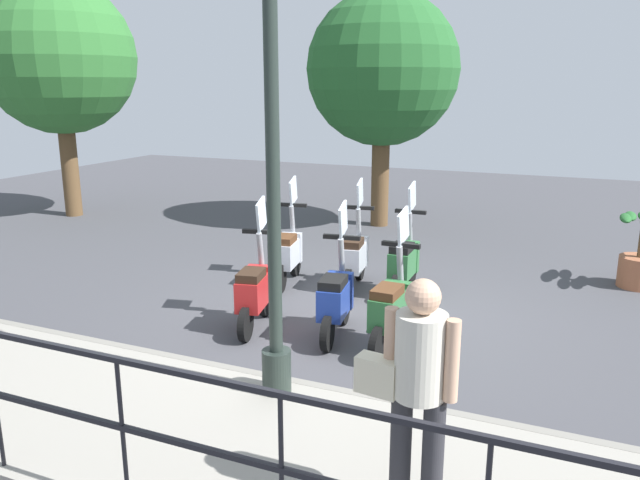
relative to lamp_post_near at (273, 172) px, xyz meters
name	(u,v)px	position (x,y,z in m)	size (l,w,h in m)	color
ground_plane	(350,316)	(2.40, 0.19, -2.16)	(28.00, 28.00, 0.00)	#424247
promenade_walkway	(215,436)	(-0.75, 0.19, -2.08)	(2.20, 20.00, 0.15)	gray
fence_railing	(120,404)	(-1.80, 0.19, -1.27)	(0.04, 16.03, 1.07)	black
lamp_post_near	(273,172)	(0.00, 0.00, 0.00)	(0.26, 0.90, 4.51)	#232D28
pedestrian_with_bag	(416,380)	(-1.10, -1.55, -1.08)	(0.36, 0.66, 1.59)	#28282D
tree_large	(59,58)	(5.82, 8.05, 1.23)	(3.21, 3.21, 5.01)	brown
tree_distant	(383,70)	(7.55, 1.46, 0.97)	(3.01, 3.01, 4.65)	brown
potted_palm	(640,257)	(5.14, -3.24, -1.71)	(1.06, 0.66, 1.05)	#9E5B3D
scooter_near_0	(391,308)	(1.64, -0.57, -1.67)	(1.23, 0.44, 1.54)	black
scooter_near_1	(336,297)	(1.71, 0.11, -1.67)	(1.23, 0.46, 1.54)	black
scooter_near_2	(255,290)	(1.59, 1.10, -1.67)	(1.22, 0.50, 1.54)	black
scooter_far_0	(404,261)	(3.47, -0.21, -1.67)	(1.23, 0.44, 1.54)	black
scooter_far_1	(354,256)	(3.46, 0.52, -1.67)	(1.23, 0.46, 1.54)	black
scooter_far_2	(288,252)	(3.27, 1.49, -1.67)	(1.22, 0.48, 1.54)	black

